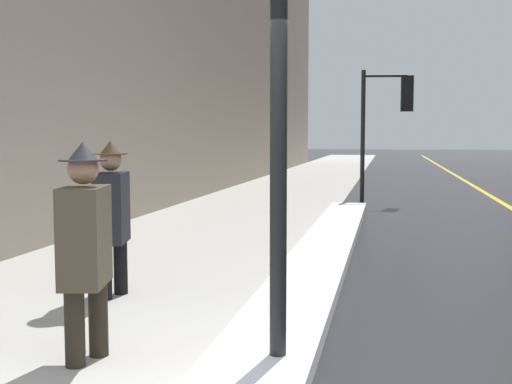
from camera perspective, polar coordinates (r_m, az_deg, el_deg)
name	(u,v)px	position (r m, az deg, el deg)	size (l,w,h in m)	color
sidewalk_slab	(279,194)	(18.71, 2.03, -0.22)	(4.00, 80.00, 0.01)	#B2AFA8
road_centre_stripe	(495,199)	(18.67, 20.50, -0.56)	(0.16, 80.00, 0.00)	gold
snow_bank_curb	(322,254)	(8.98, 5.85, -5.51)	(0.79, 12.63, 0.15)	white
building_facade_left	(170,20)	(25.11, -7.63, 14.89)	(6.00, 36.00, 12.08)	gray
traffic_light_near	(391,107)	(16.86, 11.91, 7.37)	(1.31, 0.39, 3.38)	black
pedestrian_in_fedora	(85,243)	(4.96, -14.97, -4.43)	(0.40, 0.56, 1.67)	#2A241B
pedestrian_with_shoulder_bag	(112,213)	(6.90, -12.69, -1.82)	(0.40, 0.74, 1.66)	black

